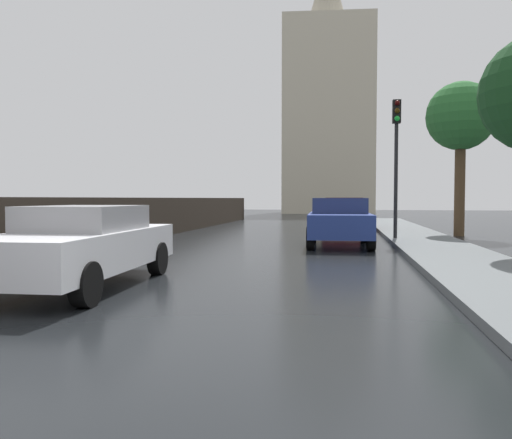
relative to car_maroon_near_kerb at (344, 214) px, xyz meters
The scene contains 7 objects.
ground 18.87m from the car_maroon_near_kerb, 97.83° to the right, with size 120.00×120.00×0.00m, color black.
car_maroon_near_kerb is the anchor object (origin of this frame).
car_blue_mid_road 7.20m from the car_maroon_near_kerb, 91.25° to the right, with size 1.99×3.96×1.45m.
car_white_far_ahead 15.65m from the car_maroon_near_kerb, 105.74° to the right, with size 1.91×4.44×1.32m.
traffic_light 6.39m from the car_maroon_near_kerb, 73.73° to the right, with size 0.26×0.39×4.50m.
street_tree_mid 6.21m from the car_maroon_near_kerb, 29.12° to the right, with size 2.58×2.58×5.86m.
distant_tower 29.50m from the car_maroon_near_kerb, 93.45° to the left, with size 9.23×8.43×25.48m.
Camera 1 is at (2.50, -3.92, 1.44)m, focal length 35.15 mm.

